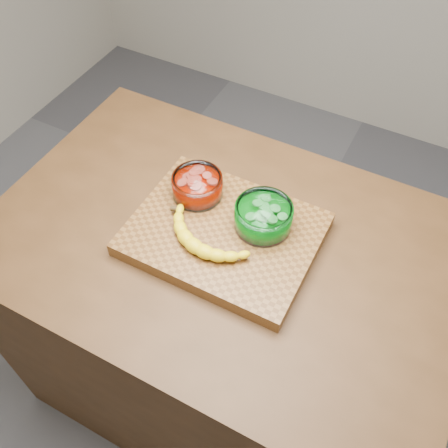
% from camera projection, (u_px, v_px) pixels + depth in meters
% --- Properties ---
extents(ground, '(3.50, 3.50, 0.00)m').
position_uv_depth(ground, '(224.00, 378.00, 1.95)').
color(ground, '#505055').
rests_on(ground, ground).
extents(counter, '(1.20, 0.80, 0.90)m').
position_uv_depth(counter, '(224.00, 324.00, 1.60)').
color(counter, '#492D16').
rests_on(counter, ground).
extents(cutting_board, '(0.45, 0.35, 0.04)m').
position_uv_depth(cutting_board, '(224.00, 234.00, 1.23)').
color(cutting_board, brown).
rests_on(cutting_board, counter).
extents(bowl_red, '(0.13, 0.13, 0.06)m').
position_uv_depth(bowl_red, '(197.00, 186.00, 1.27)').
color(bowl_red, white).
rests_on(bowl_red, cutting_board).
extents(bowl_green, '(0.14, 0.14, 0.07)m').
position_uv_depth(bowl_green, '(263.00, 217.00, 1.20)').
color(bowl_green, white).
rests_on(bowl_green, cutting_board).
extents(banana, '(0.26, 0.14, 0.04)m').
position_uv_depth(banana, '(207.00, 236.00, 1.18)').
color(banana, yellow).
rests_on(banana, cutting_board).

